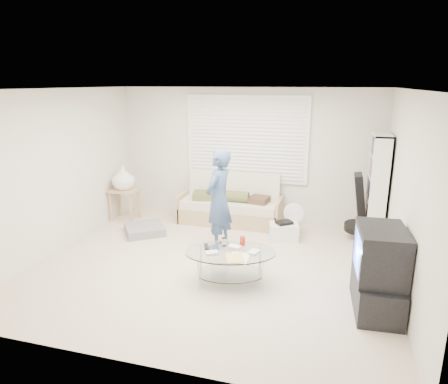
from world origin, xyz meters
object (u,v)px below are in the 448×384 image
(futon_sofa, at_px, (231,206))
(coffee_table, at_px, (231,258))
(bookshelf, at_px, (377,189))
(tv_unit, at_px, (378,271))

(futon_sofa, xyz_separation_m, coffee_table, (0.61, -2.32, 0.05))
(bookshelf, bearing_deg, coffee_table, -132.84)
(tv_unit, bearing_deg, coffee_table, 174.32)
(tv_unit, xyz_separation_m, coffee_table, (-1.80, 0.18, -0.13))
(futon_sofa, height_order, coffee_table, futon_sofa)
(futon_sofa, height_order, bookshelf, bookshelf)
(bookshelf, distance_m, coffee_table, 2.88)
(bookshelf, xyz_separation_m, tv_unit, (-0.13, -2.26, -0.41))
(futon_sofa, distance_m, tv_unit, 3.48)
(futon_sofa, bearing_deg, tv_unit, -45.98)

